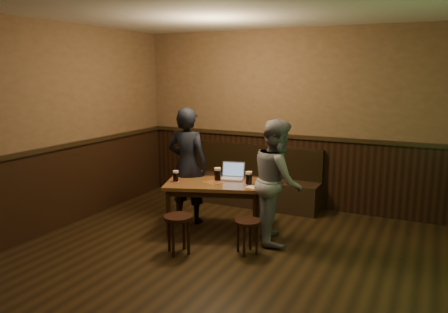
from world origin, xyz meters
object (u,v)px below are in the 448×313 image
pint_mid (218,174)px  laptop (233,175)px  stool_right (247,227)px  pint_right (249,178)px  person_suit (188,166)px  bench (253,185)px  pub_table (214,189)px  stool_left (178,223)px  person_grey (277,181)px  pint_left (176,176)px

pint_mid → laptop: bearing=54.0°
stool_right → pint_right: (-0.24, 0.59, 0.44)m
pint_right → person_suit: bearing=174.6°
bench → pub_table: 1.41m
stool_right → person_suit: person_suit is taller
stool_left → person_grey: bearing=45.2°
pint_right → person_grey: bearing=-4.1°
person_suit → laptop: bearing=-174.4°
pint_right → bench: bearing=109.8°
person_grey → laptop: bearing=47.1°
stool_left → pint_right: 1.14m
stool_left → laptop: laptop is taller
stool_left → person_suit: size_ratio=0.28×
stool_left → stool_right: (0.74, 0.35, -0.04)m
stool_right → person_suit: size_ratio=0.25×
pint_left → person_suit: person_suit is taller
pint_left → stool_right: bearing=-14.2°
bench → stool_left: bearing=-91.1°
pint_mid → stool_right: bearing=-40.8°
pint_mid → pint_right: 0.47m
stool_left → pint_right: (0.50, 0.94, 0.40)m
stool_left → pint_right: size_ratio=2.65×
pub_table → stool_right: 0.90m
pint_left → person_grey: size_ratio=0.10×
pint_right → pub_table: bearing=-168.9°
laptop → stool_right: bearing=-67.5°
pub_table → laptop: laptop is taller
stool_right → pint_right: pint_right is taller
stool_left → person_suit: (-0.48, 1.03, 0.45)m
stool_right → stool_left: bearing=-154.9°
laptop → pub_table: bearing=-127.7°
pint_left → stool_left: bearing=-56.1°
bench → pint_mid: bench is taller
pint_right → person_grey: (0.40, -0.03, 0.01)m
pint_mid → laptop: size_ratio=0.49×
person_grey → stool_left: bearing=109.8°
pint_mid → person_grey: 0.87m
person_grey → pint_mid: bearing=61.8°
bench → pub_table: (0.00, -1.38, 0.28)m
pint_left → person_grey: person_grey is taller
person_suit → pint_right: bearing=170.9°
bench → stool_right: bench is taller
bench → pint_mid: size_ratio=12.23×
stool_left → pint_left: bearing=123.9°
laptop → pint_left: bearing=-153.8°
stool_right → person_grey: person_grey is taller
stool_right → person_grey: 0.74m
stool_right → pint_left: 1.29m
laptop → person_suit: bearing=176.3°
person_suit → stool_right: bearing=147.0°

